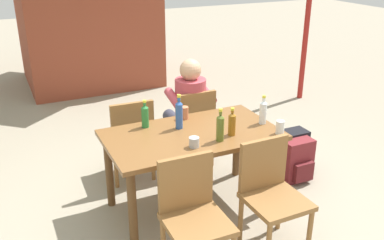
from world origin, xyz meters
name	(u,v)px	position (x,y,z in m)	size (l,w,h in m)	color
ground_plane	(192,206)	(0.00, 0.00, 0.00)	(24.00, 24.00, 0.00)	gray
dining_table	(192,143)	(0.00, 0.00, 0.64)	(1.49, 0.84, 0.74)	brown
chair_far_right	(192,124)	(0.34, 0.72, 0.49)	(0.44, 0.44, 0.87)	olive
chair_far_left	(130,135)	(-0.34, 0.72, 0.49)	(0.46, 0.46, 0.87)	olive
chair_near_right	(271,190)	(0.33, -0.72, 0.49)	(0.45, 0.45, 0.87)	olive
chair_near_left	(193,211)	(-0.33, -0.72, 0.49)	(0.45, 0.45, 0.87)	olive
person_in_white_shirt	(187,106)	(0.34, 0.83, 0.66)	(0.47, 0.62, 1.18)	#B7424C
bottle_clear	(263,112)	(0.67, -0.08, 0.86)	(0.06, 0.06, 0.27)	white
bottle_olive	(220,127)	(0.14, -0.24, 0.86)	(0.06, 0.06, 0.28)	#566623
bottle_blue	(179,114)	(-0.06, 0.14, 0.88)	(0.06, 0.06, 0.31)	#2D56A3
bottle_amber	(232,123)	(0.29, -0.18, 0.85)	(0.06, 0.06, 0.25)	#996019
bottle_green	(145,116)	(-0.32, 0.29, 0.85)	(0.06, 0.06, 0.25)	#287A38
cup_white	(280,127)	(0.67, -0.33, 0.80)	(0.07, 0.07, 0.12)	white
cup_terracotta	(184,113)	(0.07, 0.32, 0.80)	(0.08, 0.08, 0.12)	#BC6B47
cup_steel	(194,142)	(-0.10, -0.25, 0.78)	(0.08, 0.08, 0.08)	#B2B7BC
backpack_by_near_side	(292,152)	(1.23, 0.15, 0.22)	(0.29, 0.25, 0.46)	black
backpack_by_far_side	(297,161)	(1.17, -0.01, 0.21)	(0.31, 0.25, 0.44)	maroon
brick_kiosk	(85,0)	(0.08, 4.33, 1.38)	(2.42, 2.10, 2.63)	brown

